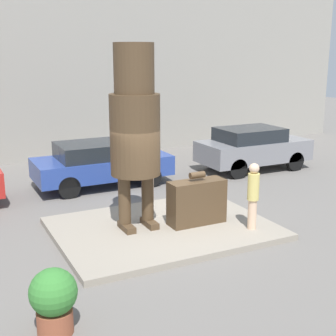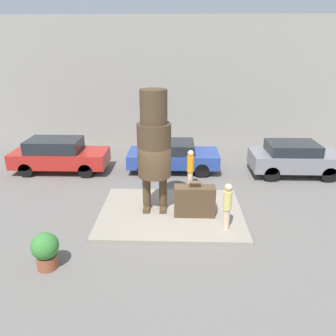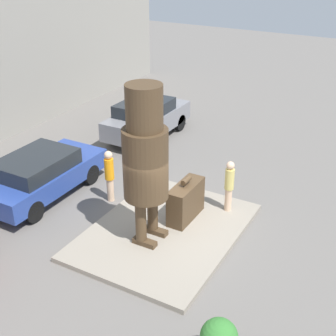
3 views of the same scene
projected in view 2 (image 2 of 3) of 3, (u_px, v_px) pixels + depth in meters
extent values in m
plane|color=slate|center=(171.00, 215.00, 11.85)|extent=(60.00, 60.00, 0.00)
cube|color=gray|center=(171.00, 213.00, 11.83)|extent=(5.10, 3.83, 0.14)
cube|color=gray|center=(175.00, 83.00, 19.23)|extent=(28.00, 0.60, 7.33)
cube|color=#4C3823|center=(147.00, 208.00, 11.92)|extent=(0.23, 0.66, 0.15)
cube|color=#4C3823|center=(163.00, 208.00, 11.90)|extent=(0.23, 0.66, 0.15)
cylinder|color=#4C3823|center=(147.00, 190.00, 11.78)|extent=(0.29, 0.29, 1.16)
cylinder|color=#4C3823|center=(163.00, 190.00, 11.76)|extent=(0.29, 0.29, 1.16)
cylinder|color=#4C3823|center=(154.00, 150.00, 11.23)|extent=(1.16, 1.16, 1.87)
cylinder|color=#4C3823|center=(154.00, 107.00, 10.70)|extent=(0.91, 0.91, 1.12)
cube|color=#4C3823|center=(194.00, 201.00, 11.38)|extent=(1.41, 0.52, 1.08)
cylinder|color=#4C3823|center=(195.00, 183.00, 11.14)|extent=(0.39, 0.16, 0.16)
cylinder|color=beige|center=(226.00, 219.00, 10.57)|extent=(0.21, 0.21, 0.72)
cylinder|color=#DBC66B|center=(228.00, 200.00, 10.33)|extent=(0.27, 0.27, 0.64)
sphere|color=beige|center=(229.00, 187.00, 10.18)|extent=(0.24, 0.24, 0.24)
cube|color=#B2231E|center=(61.00, 158.00, 15.70)|extent=(4.49, 1.77, 0.70)
cube|color=#1E2328|center=(54.00, 145.00, 15.48)|extent=(2.47, 1.59, 0.57)
cylinder|color=black|center=(94.00, 160.00, 16.53)|extent=(0.67, 0.18, 0.67)
cylinder|color=black|center=(85.00, 171.00, 15.04)|extent=(0.67, 0.18, 0.67)
cylinder|color=black|center=(40.00, 159.00, 16.61)|extent=(0.67, 0.18, 0.67)
cylinder|color=black|center=(26.00, 170.00, 15.12)|extent=(0.67, 0.18, 0.67)
cube|color=#284293|center=(173.00, 158.00, 15.80)|extent=(4.32, 1.88, 0.63)
cube|color=#1E2328|center=(169.00, 147.00, 15.61)|extent=(2.37, 1.70, 0.49)
cylinder|color=black|center=(200.00, 158.00, 16.67)|extent=(0.67, 0.18, 0.67)
cylinder|color=black|center=(202.00, 171.00, 15.08)|extent=(0.67, 0.18, 0.67)
cylinder|color=black|center=(147.00, 158.00, 16.75)|extent=(0.67, 0.18, 0.67)
cylinder|color=black|center=(144.00, 170.00, 15.15)|extent=(0.67, 0.18, 0.67)
cube|color=gray|center=(295.00, 160.00, 15.24)|extent=(4.08, 1.85, 0.75)
cube|color=#1E2328|center=(293.00, 148.00, 15.03)|extent=(2.24, 1.66, 0.48)
cylinder|color=black|center=(314.00, 162.00, 16.11)|extent=(0.70, 0.18, 0.70)
cylinder|color=black|center=(329.00, 175.00, 14.55)|extent=(0.70, 0.18, 0.70)
cylinder|color=black|center=(263.00, 162.00, 16.18)|extent=(0.70, 0.18, 0.70)
cylinder|color=black|center=(272.00, 174.00, 14.62)|extent=(0.70, 0.18, 0.70)
cylinder|color=brown|center=(47.00, 262.00, 9.00)|extent=(0.56, 0.56, 0.38)
sphere|color=#387F33|center=(45.00, 246.00, 8.82)|extent=(0.74, 0.74, 0.74)
cylinder|color=beige|center=(190.00, 180.00, 13.94)|extent=(0.22, 0.22, 0.77)
cylinder|color=orange|center=(190.00, 164.00, 13.68)|extent=(0.29, 0.29, 0.68)
sphere|color=beige|center=(191.00, 153.00, 13.52)|extent=(0.26, 0.26, 0.26)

